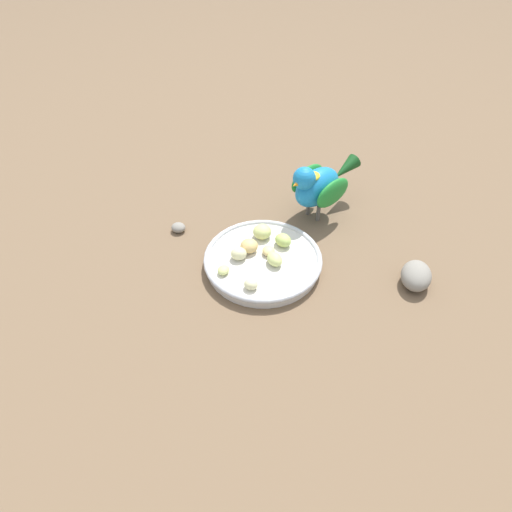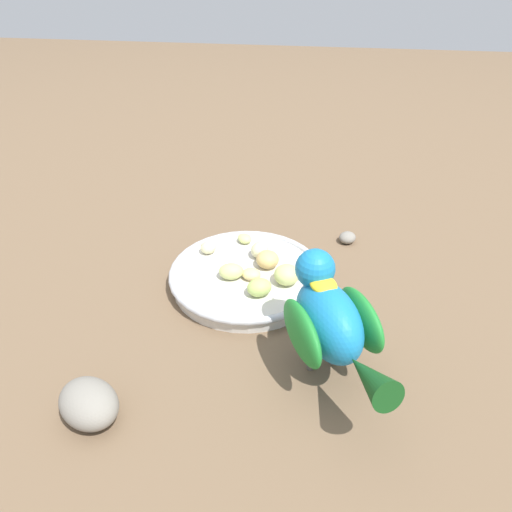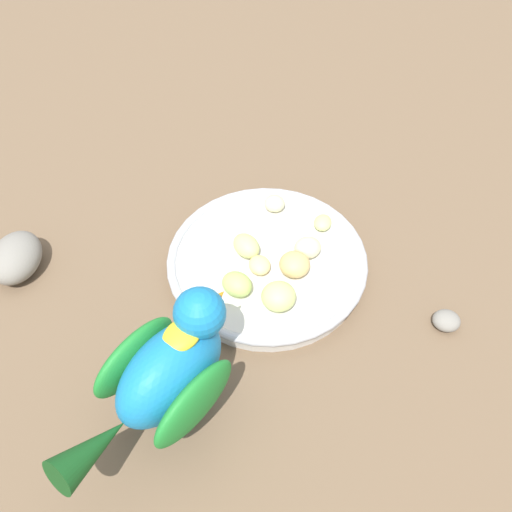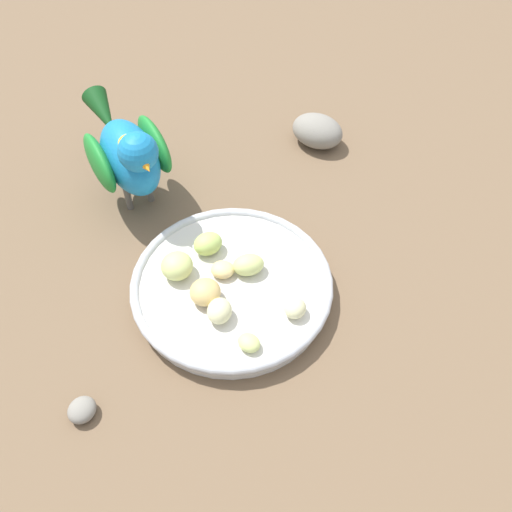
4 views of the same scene
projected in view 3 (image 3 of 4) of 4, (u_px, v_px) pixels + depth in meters
ground_plane at (249, 277)px, 0.64m from camera, size 4.00×4.00×0.00m
feeding_bowl at (268, 264)px, 0.64m from camera, size 0.22×0.22×0.03m
apple_piece_0 at (246, 246)px, 0.63m from camera, size 0.03×0.04×0.02m
apple_piece_1 at (237, 284)px, 0.60m from camera, size 0.04×0.04×0.02m
apple_piece_2 at (295, 264)px, 0.61m from camera, size 0.05×0.04×0.02m
apple_piece_3 at (260, 265)px, 0.62m from camera, size 0.03×0.03×0.01m
apple_piece_4 at (308, 248)px, 0.63m from camera, size 0.03×0.03×0.02m
apple_piece_5 at (323, 223)px, 0.66m from camera, size 0.03×0.03×0.01m
apple_piece_6 at (279, 296)px, 0.59m from camera, size 0.04×0.04×0.03m
apple_piece_7 at (275, 203)px, 0.68m from camera, size 0.03×0.03×0.02m
parrot at (167, 373)px, 0.48m from camera, size 0.19×0.13×0.14m
rock_large at (16, 258)px, 0.64m from camera, size 0.08×0.09×0.04m
pebble_0 at (446, 321)px, 0.60m from camera, size 0.04×0.04×0.02m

